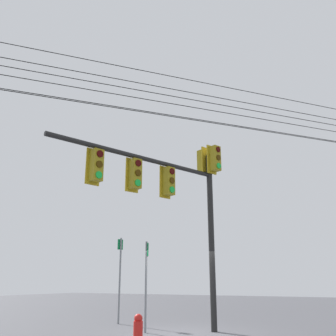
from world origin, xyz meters
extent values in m
plane|color=#47474C|center=(0.00, 0.00, 0.00)|extent=(60.00, 60.00, 0.00)
cylinder|color=black|center=(0.69, -0.64, 2.95)|extent=(0.20, 0.20, 5.89)
cylinder|color=black|center=(-2.14, 0.50, 5.15)|extent=(5.71, 2.41, 0.14)
cube|color=olive|center=(0.58, -0.92, 5.70)|extent=(0.39, 0.39, 0.90)
cube|color=#B29319|center=(0.64, -0.76, 5.70)|extent=(0.42, 0.20, 1.04)
cylinder|color=#360503|center=(0.52, -1.07, 6.00)|extent=(0.20, 0.10, 0.20)
cylinder|color=#3C2703|center=(0.52, -1.07, 5.70)|extent=(0.20, 0.10, 0.20)
cylinder|color=green|center=(0.52, -1.07, 5.40)|extent=(0.20, 0.10, 0.20)
cube|color=olive|center=(0.81, -0.36, 5.70)|extent=(0.39, 0.39, 0.90)
cube|color=#B29319|center=(0.74, -0.52, 5.70)|extent=(0.42, 0.20, 1.04)
cylinder|color=#360503|center=(0.87, -0.21, 6.00)|extent=(0.20, 0.10, 0.20)
cylinder|color=#3C2703|center=(0.87, -0.21, 5.70)|extent=(0.20, 0.10, 0.20)
cylinder|color=green|center=(0.87, -0.21, 5.40)|extent=(0.20, 0.10, 0.20)
cube|color=olive|center=(-1.09, 0.08, 4.60)|extent=(0.38, 0.38, 0.90)
cube|color=#B29319|center=(-1.04, 0.24, 4.60)|extent=(0.43, 0.18, 1.04)
cylinder|color=#360503|center=(-1.15, -0.07, 4.90)|extent=(0.20, 0.10, 0.20)
cylinder|color=#3C2703|center=(-1.15, -0.07, 4.60)|extent=(0.20, 0.10, 0.20)
cylinder|color=green|center=(-1.15, -0.07, 4.30)|extent=(0.20, 0.10, 0.20)
cube|color=olive|center=(-2.32, 0.58, 4.60)|extent=(0.40, 0.40, 0.90)
cube|color=#B29319|center=(-2.25, 0.73, 4.60)|extent=(0.42, 0.22, 1.04)
cylinder|color=#360503|center=(-2.39, 0.43, 4.90)|extent=(0.19, 0.11, 0.20)
cylinder|color=#3C2703|center=(-2.39, 0.43, 4.60)|extent=(0.19, 0.11, 0.20)
cylinder|color=green|center=(-2.39, 0.43, 4.30)|extent=(0.19, 0.11, 0.20)
cube|color=olive|center=(-3.55, 1.07, 4.60)|extent=(0.38, 0.38, 0.90)
cube|color=#B29319|center=(-3.49, 1.23, 4.60)|extent=(0.43, 0.19, 1.04)
cylinder|color=#360503|center=(-3.61, 0.92, 4.90)|extent=(0.20, 0.10, 0.20)
cylinder|color=#3C2703|center=(-3.61, 0.92, 4.60)|extent=(0.20, 0.10, 0.20)
cylinder|color=green|center=(-3.61, 0.92, 4.30)|extent=(0.20, 0.10, 0.20)
cylinder|color=slate|center=(-0.50, 1.20, 1.40)|extent=(0.07, 0.07, 2.80)
cube|color=#0C7238|center=(-0.48, 1.17, 2.54)|extent=(0.28, 0.20, 0.42)
cube|color=white|center=(-0.47, 1.16, 2.54)|extent=(0.22, 0.15, 0.36)
cylinder|color=red|center=(-3.35, -0.26, 0.33)|extent=(0.22, 0.22, 0.65)
sphere|color=red|center=(-3.35, -0.26, 0.71)|extent=(0.20, 0.20, 0.20)
cylinder|color=red|center=(-3.22, -0.19, 0.36)|extent=(0.13, 0.13, 0.09)
cylinder|color=slate|center=(1.21, 3.37, 1.59)|extent=(0.07, 0.07, 3.19)
cube|color=#0C7238|center=(1.22, 3.41, 2.94)|extent=(0.25, 0.09, 0.40)
cube|color=white|center=(1.23, 3.42, 2.94)|extent=(0.19, 0.06, 0.34)
cylinder|color=black|center=(-0.42, 0.32, 7.18)|extent=(24.50, 21.08, 0.49)
cylinder|color=black|center=(-0.42, 0.32, 7.22)|extent=(24.50, 21.08, 0.49)
cylinder|color=black|center=(-0.42, 0.32, 7.68)|extent=(24.50, 21.08, 0.49)
cylinder|color=black|center=(-0.42, 0.32, 7.99)|extent=(24.50, 21.08, 0.49)
cylinder|color=black|center=(-0.42, 0.32, 8.27)|extent=(24.50, 21.08, 0.49)
cylinder|color=black|center=(-0.42, 0.32, 8.79)|extent=(24.50, 21.08, 0.49)
camera|label=1|loc=(-11.56, -5.22, 1.56)|focal=40.60mm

